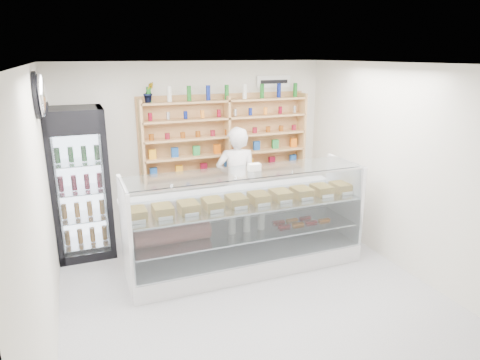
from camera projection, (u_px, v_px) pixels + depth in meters
name	position (u px, v px, depth m)	size (l,w,h in m)	color
room	(256.00, 191.00, 4.88)	(5.00, 5.00, 5.00)	#B9B9BE
display_counter	(245.00, 241.00, 6.00)	(3.25, 0.97, 1.41)	white
shop_worker	(237.00, 182.00, 6.94)	(0.66, 0.43, 1.81)	silver
drinks_cooler	(81.00, 183.00, 6.22)	(0.79, 0.77, 2.19)	black
wall_shelving	(227.00, 136.00, 7.09)	(2.84, 0.28, 1.33)	tan
potted_plant	(149.00, 92.00, 6.44)	(0.17, 0.14, 0.31)	#1E6626
security_mirror	(41.00, 95.00, 4.89)	(0.15, 0.50, 0.50)	silver
wall_sign	(274.00, 82.00, 7.28)	(0.62, 0.03, 0.20)	white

